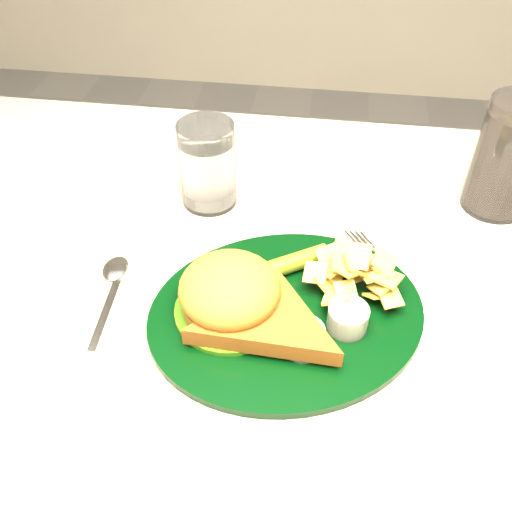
{
  "coord_description": "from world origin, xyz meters",
  "views": [
    {
      "loc": [
        0.08,
        -0.42,
        1.21
      ],
      "look_at": [
        0.02,
        0.02,
        0.8
      ],
      "focal_mm": 40.0,
      "sensor_mm": 36.0,
      "label": 1
    }
  ],
  "objects_px": {
    "dinner_plate": "(287,295)",
    "cola_glass": "(508,157)",
    "table": "(243,461)",
    "water_glass": "(208,165)",
    "fork_napkin": "(359,309)"
  },
  "relations": [
    {
      "from": "dinner_plate",
      "to": "cola_glass",
      "type": "relative_size",
      "value": 1.98
    },
    {
      "from": "table",
      "to": "water_glass",
      "type": "distance_m",
      "value": 0.47
    },
    {
      "from": "dinner_plate",
      "to": "cola_glass",
      "type": "bearing_deg",
      "value": 20.11
    },
    {
      "from": "fork_napkin",
      "to": "dinner_plate",
      "type": "bearing_deg",
      "value": 158.89
    },
    {
      "from": "table",
      "to": "water_glass",
      "type": "bearing_deg",
      "value": 110.98
    },
    {
      "from": "water_glass",
      "to": "cola_glass",
      "type": "height_order",
      "value": "cola_glass"
    },
    {
      "from": "table",
      "to": "dinner_plate",
      "type": "distance_m",
      "value": 0.41
    },
    {
      "from": "cola_glass",
      "to": "fork_napkin",
      "type": "distance_m",
      "value": 0.28
    },
    {
      "from": "dinner_plate",
      "to": "fork_napkin",
      "type": "relative_size",
      "value": 1.6
    },
    {
      "from": "water_glass",
      "to": "fork_napkin",
      "type": "height_order",
      "value": "water_glass"
    },
    {
      "from": "dinner_plate",
      "to": "water_glass",
      "type": "height_order",
      "value": "water_glass"
    },
    {
      "from": "dinner_plate",
      "to": "cola_glass",
      "type": "xyz_separation_m",
      "value": [
        0.25,
        0.23,
        0.04
      ]
    },
    {
      "from": "table",
      "to": "dinner_plate",
      "type": "height_order",
      "value": "dinner_plate"
    },
    {
      "from": "table",
      "to": "cola_glass",
      "type": "height_order",
      "value": "cola_glass"
    },
    {
      "from": "fork_napkin",
      "to": "cola_glass",
      "type": "bearing_deg",
      "value": 18.88
    }
  ]
}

